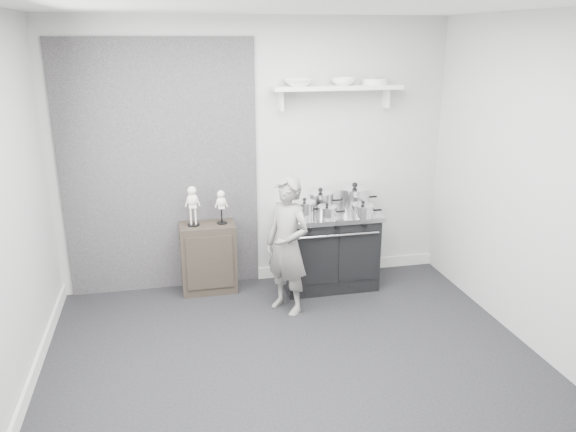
% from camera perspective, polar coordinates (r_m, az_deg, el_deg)
% --- Properties ---
extents(ground, '(4.00, 4.00, 0.00)m').
position_cam_1_polar(ground, '(4.58, 0.86, -15.31)').
color(ground, black).
rests_on(ground, ground).
extents(room_shell, '(4.02, 3.62, 2.71)m').
position_cam_1_polar(room_shell, '(4.05, -0.75, 5.51)').
color(room_shell, '#AFAFAD').
rests_on(room_shell, ground).
extents(wall_shelf, '(1.30, 0.26, 0.24)m').
position_cam_1_polar(wall_shelf, '(5.69, 4.98, 12.78)').
color(wall_shelf, silver).
rests_on(wall_shelf, room_shell).
extents(stove, '(1.00, 0.62, 0.80)m').
position_cam_1_polar(stove, '(5.83, 4.11, -3.33)').
color(stove, black).
rests_on(stove, ground).
extents(side_cabinet, '(0.55, 0.32, 0.71)m').
position_cam_1_polar(side_cabinet, '(5.76, -8.08, -4.21)').
color(side_cabinet, black).
rests_on(side_cabinet, ground).
extents(child, '(0.53, 0.57, 1.31)m').
position_cam_1_polar(child, '(5.19, -0.04, -3.05)').
color(child, slate).
rests_on(child, ground).
extents(pot_front_left, '(0.30, 0.21, 0.19)m').
position_cam_1_polar(pot_front_left, '(5.53, 1.68, 0.73)').
color(pot_front_left, silver).
rests_on(pot_front_left, stove).
extents(pot_back_left, '(0.36, 0.27, 0.22)m').
position_cam_1_polar(pot_back_left, '(5.79, 3.30, 1.60)').
color(pot_back_left, silver).
rests_on(pot_back_left, stove).
extents(pot_back_right, '(0.41, 0.32, 0.26)m').
position_cam_1_polar(pot_back_right, '(5.89, 6.76, 1.92)').
color(pot_back_right, silver).
rests_on(pot_back_right, stove).
extents(pot_front_right, '(0.31, 0.22, 0.16)m').
position_cam_1_polar(pot_front_right, '(5.59, 7.60, 0.59)').
color(pot_front_right, silver).
rests_on(pot_front_right, stove).
extents(pot_front_center, '(0.28, 0.20, 0.15)m').
position_cam_1_polar(pot_front_center, '(5.53, 3.98, 0.44)').
color(pot_front_center, silver).
rests_on(pot_front_center, stove).
extents(skeleton_full, '(0.13, 0.08, 0.46)m').
position_cam_1_polar(skeleton_full, '(5.57, -9.68, 1.31)').
color(skeleton_full, silver).
rests_on(skeleton_full, side_cabinet).
extents(skeleton_torso, '(0.11, 0.07, 0.39)m').
position_cam_1_polar(skeleton_torso, '(5.59, -6.80, 1.16)').
color(skeleton_torso, silver).
rests_on(skeleton_torso, side_cabinet).
extents(bowl_large, '(0.28, 0.28, 0.07)m').
position_cam_1_polar(bowl_large, '(5.57, 1.01, 13.41)').
color(bowl_large, white).
rests_on(bowl_large, wall_shelf).
extents(bowl_small, '(0.23, 0.23, 0.07)m').
position_cam_1_polar(bowl_small, '(5.69, 5.62, 13.45)').
color(bowl_small, white).
rests_on(bowl_small, wall_shelf).
extents(plate_stack, '(0.26, 0.26, 0.06)m').
position_cam_1_polar(plate_stack, '(5.81, 8.83, 13.35)').
color(plate_stack, silver).
rests_on(plate_stack, wall_shelf).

